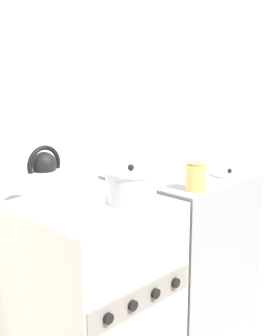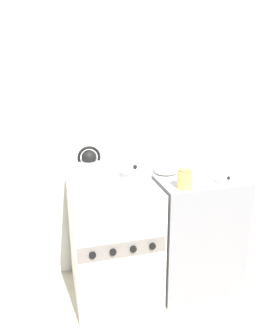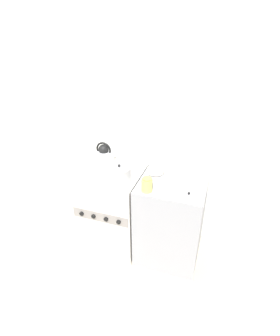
# 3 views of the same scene
# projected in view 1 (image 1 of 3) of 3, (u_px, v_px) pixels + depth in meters

# --- Properties ---
(wall_back) EXTENTS (7.00, 0.06, 2.50)m
(wall_back) POSITION_uv_depth(u_px,v_px,m) (35.00, 114.00, 2.22)
(wall_back) COLOR silver
(wall_back) RESTS_ON ground_plane
(stove) EXTENTS (0.61, 0.64, 0.89)m
(stove) POSITION_uv_depth(u_px,v_px,m) (93.00, 296.00, 2.14)
(stove) COLOR silver
(stove) RESTS_ON ground_plane
(counter) EXTENTS (0.63, 0.63, 0.90)m
(counter) POSITION_uv_depth(u_px,v_px,m) (180.00, 254.00, 2.59)
(counter) COLOR #99999E
(counter) RESTS_ON ground_plane
(kettle) EXTENTS (0.24, 0.20, 0.26)m
(kettle) POSITION_uv_depth(u_px,v_px,m) (45.00, 182.00, 2.01)
(kettle) COLOR silver
(kettle) RESTS_ON stove
(cooking_pot) EXTENTS (0.23, 0.23, 0.17)m
(cooking_pot) POSITION_uv_depth(u_px,v_px,m) (131.00, 186.00, 2.04)
(cooking_pot) COLOR #B2B2B7
(cooking_pot) RESTS_ON stove
(enamel_bowl) EXTENTS (0.17, 0.17, 0.05)m
(enamel_bowl) POSITION_uv_depth(u_px,v_px,m) (142.00, 173.00, 2.40)
(enamel_bowl) COLOR beige
(enamel_bowl) RESTS_ON counter
(storage_jar) EXTENTS (0.10, 0.10, 0.13)m
(storage_jar) POSITION_uv_depth(u_px,v_px,m) (195.00, 177.00, 2.18)
(storage_jar) COLOR #E0CC66
(storage_jar) RESTS_ON counter
(loose_pot_lid) EXTENTS (0.21, 0.21, 0.03)m
(loose_pot_lid) POSITION_uv_depth(u_px,v_px,m) (230.00, 174.00, 2.49)
(loose_pot_lid) COLOR #B2B2B7
(loose_pot_lid) RESTS_ON counter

